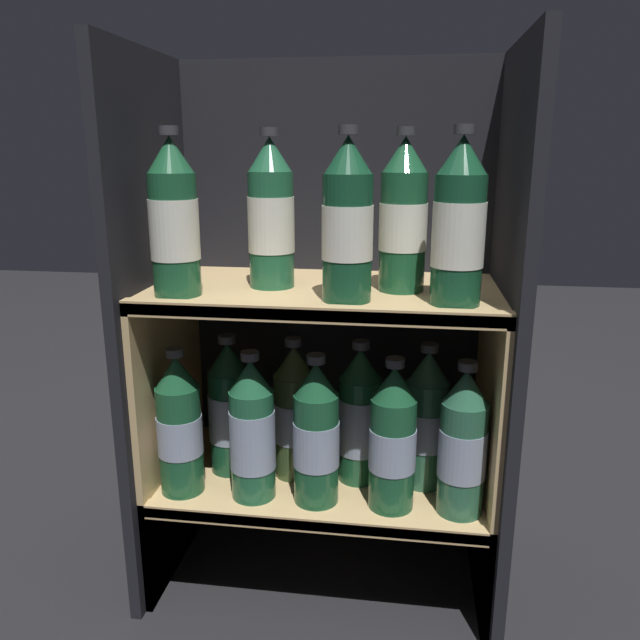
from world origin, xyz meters
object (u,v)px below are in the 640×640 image
Objects in this scene: bottle_upper_front_2 at (459,226)px; bottle_lower_back_1 at (295,414)px; bottle_upper_front_1 at (347,224)px; bottle_lower_back_0 at (230,410)px; bottle_upper_front_0 at (174,222)px; bottle_lower_back_3 at (426,421)px; bottle_upper_back_1 at (403,219)px; bottle_lower_front_0 at (180,427)px; bottle_lower_front_4 at (463,445)px; bottle_upper_back_0 at (271,217)px; bottle_lower_back_2 at (360,418)px; bottle_lower_front_2 at (319,436)px; bottle_lower_front_3 at (393,441)px; bottle_lower_front_1 at (252,433)px.

bottle_upper_front_2 is 1.00× the size of bottle_lower_back_1.
bottle_upper_front_1 is 1.00× the size of bottle_lower_back_0.
bottle_upper_front_2 is at bearing 0.00° from bottle_upper_front_0.
bottle_upper_front_0 is 0.44m from bottle_upper_front_2.
bottle_lower_back_0 and bottle_lower_back_3 have the same top height.
bottle_upper_back_1 is 1.00× the size of bottle_lower_front_0.
bottle_lower_front_4 is at bearing -11.71° from bottle_lower_back_0.
bottle_upper_back_1 is 1.00× the size of bottle_lower_back_0.
bottle_upper_back_0 is (-0.31, 0.09, 0.00)m from bottle_upper_front_2.
bottle_lower_back_2 and bottle_lower_back_3 have the same top height.
bottle_upper_front_0 is 0.37m from bottle_upper_back_1.
bottle_upper_front_0 is at bearing -166.47° from bottle_upper_back_1.
bottle_lower_front_3 is at bearing 0.00° from bottle_lower_front_2.
bottle_lower_back_0 is at bearing 158.89° from bottle_upper_front_1.
bottle_upper_back_1 is (0.36, 0.09, 0.00)m from bottle_upper_front_0.
bottle_lower_back_1 is at bearing 123.65° from bottle_lower_front_2.
bottle_upper_front_2 reaches higher than bottle_lower_front_1.
bottle_lower_front_3 and bottle_lower_back_3 have the same top height.
bottle_upper_back_0 is at bearing 147.93° from bottle_upper_front_1.
bottle_upper_front_0 reaches higher than bottle_lower_back_3.
bottle_lower_front_3 is 1.00× the size of bottle_lower_back_3.
bottle_lower_back_1 is 1.00× the size of bottle_lower_back_2.
bottle_lower_front_0 is 0.48m from bottle_lower_front_4.
bottle_upper_back_1 is (0.08, 0.09, 0.00)m from bottle_upper_front_1.
bottle_upper_front_0 and bottle_upper_front_2 have the same top height.
bottle_lower_front_3 is at bearing -21.70° from bottle_upper_back_0.
bottle_lower_front_1 is 1.00× the size of bottle_lower_back_0.
bottle_upper_front_2 and bottle_upper_back_1 have the same top height.
bottle_lower_front_4 is 0.31m from bottle_lower_back_1.
bottle_lower_back_0 is 0.36m from bottle_lower_back_3.
bottle_lower_front_2 is at bearing -145.81° from bottle_upper_back_1.
bottle_upper_front_0 is 0.59m from bottle_lower_front_4.
bottle_lower_front_0 is 0.44m from bottle_lower_back_3.
bottle_upper_front_1 reaches higher than bottle_lower_front_1.
bottle_lower_front_4 is at bearing -14.64° from bottle_upper_back_0.
bottle_lower_front_0 is at bearing 180.00° from bottle_lower_front_3.
bottle_lower_front_4 is at bearing -38.23° from bottle_upper_back_1.
bottle_upper_front_1 is 0.37m from bottle_lower_back_2.
bottle_lower_back_3 is at bearing 109.32° from bottle_upper_front_2.
bottle_lower_front_0 is at bearing -155.21° from bottle_lower_back_1.
bottle_lower_front_4 and bottle_lower_back_3 have the same top height.
bottle_lower_front_4 is at bearing 0.00° from bottle_lower_front_3.
bottle_upper_front_2 is at bearing 0.00° from bottle_lower_front_1.
bottle_lower_back_0 is 1.00× the size of bottle_lower_back_1.
bottle_lower_front_0 is 1.00× the size of bottle_lower_back_0.
bottle_upper_front_1 and bottle_upper_back_1 have the same top height.
bottle_lower_front_1 is 1.00× the size of bottle_lower_back_2.
bottle_lower_front_4 is 0.43m from bottle_lower_back_0.
bottle_upper_front_0 is 0.47m from bottle_lower_back_2.
bottle_lower_front_1 is at bearing -163.68° from bottle_lower_back_3.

